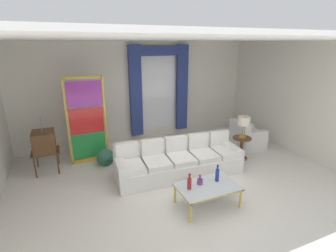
# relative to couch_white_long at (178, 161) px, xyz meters

# --- Properties ---
(ground_plane) EXTENTS (16.00, 16.00, 0.00)m
(ground_plane) POSITION_rel_couch_white_long_xyz_m (-0.10, -0.47, -0.31)
(ground_plane) COLOR white
(wall_rear) EXTENTS (8.00, 0.12, 3.00)m
(wall_rear) POSITION_rel_couch_white_long_xyz_m (-0.10, 2.59, 1.19)
(wall_rear) COLOR white
(wall_rear) RESTS_ON ground
(wall_right) EXTENTS (0.12, 7.00, 3.00)m
(wall_right) POSITION_rel_couch_white_long_xyz_m (3.56, 0.13, 1.19)
(wall_right) COLOR white
(wall_right) RESTS_ON ground
(ceiling_slab) EXTENTS (8.00, 7.60, 0.04)m
(ceiling_slab) POSITION_rel_couch_white_long_xyz_m (-0.10, 0.33, 2.71)
(ceiling_slab) COLOR white
(curtained_window) EXTENTS (2.00, 0.17, 2.70)m
(curtained_window) POSITION_rel_couch_white_long_xyz_m (0.51, 2.42, 1.43)
(curtained_window) COLOR white
(curtained_window) RESTS_ON ground
(couch_white_long) EXTENTS (2.97, 1.12, 0.86)m
(couch_white_long) POSITION_rel_couch_white_long_xyz_m (0.00, 0.00, 0.00)
(couch_white_long) COLOR white
(couch_white_long) RESTS_ON ground
(coffee_table) EXTENTS (1.13, 0.72, 0.41)m
(coffee_table) POSITION_rel_couch_white_long_xyz_m (-0.05, -1.37, 0.07)
(coffee_table) COLOR silver
(coffee_table) RESTS_ON ground
(bottle_blue_decanter) EXTENTS (0.07, 0.07, 0.35)m
(bottle_blue_decanter) POSITION_rel_couch_white_long_xyz_m (0.21, -1.29, 0.24)
(bottle_blue_decanter) COLOR navy
(bottle_blue_decanter) RESTS_ON coffee_table
(bottle_crystal_tall) EXTENTS (0.11, 0.11, 0.20)m
(bottle_crystal_tall) POSITION_rel_couch_white_long_xyz_m (-0.15, -1.25, 0.17)
(bottle_crystal_tall) COLOR #753384
(bottle_crystal_tall) RESTS_ON coffee_table
(bottle_amber_squat) EXTENTS (0.08, 0.08, 0.31)m
(bottle_amber_squat) POSITION_rel_couch_white_long_xyz_m (-0.41, -1.32, 0.23)
(bottle_amber_squat) COLOR maroon
(bottle_amber_squat) RESTS_ON coffee_table
(vintage_tv) EXTENTS (0.62, 0.60, 1.35)m
(vintage_tv) POSITION_rel_couch_white_long_xyz_m (-2.84, 1.35, 0.42)
(vintage_tv) COLOR brown
(vintage_tv) RESTS_ON ground
(armchair_white) EXTENTS (0.88, 0.87, 0.80)m
(armchair_white) POSITION_rel_couch_white_long_xyz_m (2.53, 0.63, -0.02)
(armchair_white) COLOR white
(armchair_white) RESTS_ON ground
(stained_glass_divider) EXTENTS (0.95, 0.05, 2.20)m
(stained_glass_divider) POSITION_rel_couch_white_long_xyz_m (-1.82, 1.46, 0.75)
(stained_glass_divider) COLOR gold
(stained_glass_divider) RESTS_ON ground
(peacock_figurine) EXTENTS (0.44, 0.60, 0.50)m
(peacock_figurine) POSITION_rel_couch_white_long_xyz_m (-1.50, 0.98, -0.09)
(peacock_figurine) COLOR beige
(peacock_figurine) RESTS_ON ground
(round_side_table) EXTENTS (0.48, 0.48, 0.59)m
(round_side_table) POSITION_rel_couch_white_long_xyz_m (1.87, 0.04, 0.05)
(round_side_table) COLOR brown
(round_side_table) RESTS_ON ground
(table_lamp_brass) EXTENTS (0.32, 0.32, 0.57)m
(table_lamp_brass) POSITION_rel_couch_white_long_xyz_m (1.87, 0.04, 0.72)
(table_lamp_brass) COLOR #B29338
(table_lamp_brass) RESTS_ON round_side_table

